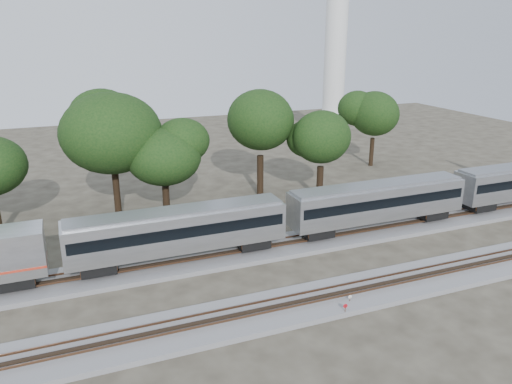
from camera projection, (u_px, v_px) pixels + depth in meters
The scene contains 12 objects.
ground at pixel (251, 288), 39.54m from camera, with size 160.00×160.00×0.00m, color #383328.
track_far at pixel (227, 255), 44.77m from camera, with size 160.00×5.00×0.73m.
track_near at pixel (271, 311), 35.94m from camera, with size 160.00×5.00×0.73m.
train at pixel (379, 200), 49.35m from camera, with size 96.73×3.34×4.93m.
switch_stand_red at pixel (345, 308), 35.40m from camera, with size 0.32×0.07×1.02m.
switch_stand_white at pixel (350, 299), 36.79m from camera, with size 0.28×0.05×0.89m.
switch_lever at pixel (352, 307), 36.55m from camera, with size 0.50×0.30×0.30m, color #512D19.
tree_3 at pixel (111, 133), 51.47m from camera, with size 9.45×9.45×13.33m.
tree_4 at pixel (164, 157), 51.38m from camera, with size 7.11×7.11×10.02m.
tree_5 at pixel (260, 120), 58.62m from camera, with size 9.49×9.49×13.38m.
tree_6 at pixel (322, 137), 57.60m from camera, with size 7.76×7.76×10.94m.
tree_7 at pixel (374, 114), 72.47m from camera, with size 7.92×7.92×11.17m.
Camera 1 is at (-12.62, -32.85, 19.57)m, focal length 35.00 mm.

